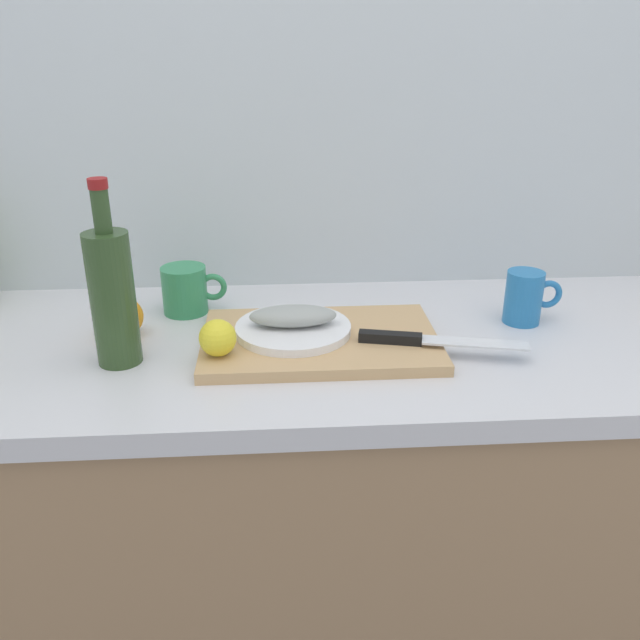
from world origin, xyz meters
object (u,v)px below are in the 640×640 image
object	(u,v)px
lemon_0	(218,338)
chef_knife	(421,340)
white_plate	(293,329)
cutting_board	(320,340)
fish_fillet	(293,316)
coffee_mug_1	(186,290)
wine_bottle	(112,295)
coffee_mug_0	(525,297)

from	to	relation	value
lemon_0	chef_knife	bearing A→B (deg)	2.92
white_plate	chef_knife	distance (m)	0.23
cutting_board	white_plate	distance (m)	0.05
cutting_board	fish_fillet	size ratio (longest dim) A/B	2.68
lemon_0	coffee_mug_1	xyz separation A→B (m)	(-0.08, 0.24, -0.00)
chef_knife	fish_fillet	bearing A→B (deg)	176.36
wine_bottle	coffee_mug_0	world-z (taller)	wine_bottle
cutting_board	lemon_0	world-z (taller)	lemon_0
coffee_mug_0	lemon_0	bearing A→B (deg)	-165.61
fish_fillet	chef_knife	world-z (taller)	fish_fillet
white_plate	coffee_mug_1	bearing A→B (deg)	142.23
fish_fillet	coffee_mug_1	size ratio (longest dim) A/B	1.22
coffee_mug_0	coffee_mug_1	distance (m)	0.67
white_plate	coffee_mug_0	distance (m)	0.45
cutting_board	coffee_mug_1	xyz separation A→B (m)	(-0.26, 0.18, 0.04)
coffee_mug_0	coffee_mug_1	xyz separation A→B (m)	(-0.66, 0.10, -0.00)
cutting_board	chef_knife	distance (m)	0.18
wine_bottle	coffee_mug_1	bearing A→B (deg)	67.72
wine_bottle	coffee_mug_0	bearing A→B (deg)	9.17
cutting_board	wine_bottle	distance (m)	0.37
white_plate	lemon_0	distance (m)	0.15
white_plate	coffee_mug_1	world-z (taller)	coffee_mug_1
chef_knife	coffee_mug_0	size ratio (longest dim) A/B	2.61
wine_bottle	coffee_mug_0	xyz separation A→B (m)	(0.75, 0.12, -0.07)
cutting_board	chef_knife	world-z (taller)	chef_knife
lemon_0	coffee_mug_1	world-z (taller)	coffee_mug_1
white_plate	wine_bottle	world-z (taller)	wine_bottle
fish_fillet	coffee_mug_1	world-z (taller)	coffee_mug_1
lemon_0	coffee_mug_1	size ratio (longest dim) A/B	0.49
chef_knife	cutting_board	bearing A→B (deg)	176.70
white_plate	coffee_mug_0	size ratio (longest dim) A/B	1.89
lemon_0	white_plate	bearing A→B (deg)	32.69
lemon_0	wine_bottle	size ratio (longest dim) A/B	0.20
fish_fillet	coffee_mug_0	distance (m)	0.45
cutting_board	white_plate	world-z (taller)	white_plate
chef_knife	coffee_mug_0	distance (m)	0.26
white_plate	lemon_0	world-z (taller)	lemon_0
wine_bottle	cutting_board	bearing A→B (deg)	6.56
fish_fillet	lemon_0	size ratio (longest dim) A/B	2.49
wine_bottle	coffee_mug_0	distance (m)	0.76
chef_knife	wine_bottle	world-z (taller)	wine_bottle
chef_knife	lemon_0	size ratio (longest dim) A/B	4.60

